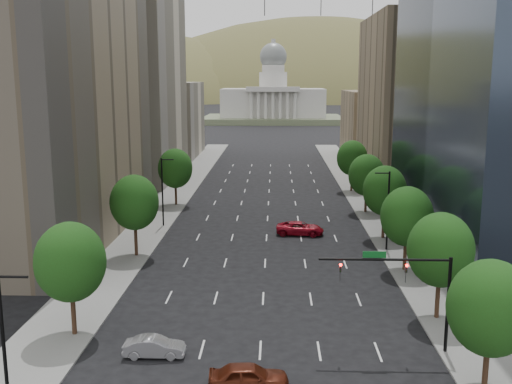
# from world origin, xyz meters

# --- Properties ---
(sidewalk_left) EXTENTS (6.00, 200.00, 0.15)m
(sidewalk_left) POSITION_xyz_m (-15.50, 60.00, 0.07)
(sidewalk_left) COLOR slate
(sidewalk_left) RESTS_ON ground
(sidewalk_right) EXTENTS (6.00, 200.00, 0.15)m
(sidewalk_right) POSITION_xyz_m (15.50, 60.00, 0.07)
(sidewalk_right) COLOR slate
(sidewalk_right) RESTS_ON ground
(midrise_cream_left) EXTENTS (14.00, 30.00, 35.00)m
(midrise_cream_left) POSITION_xyz_m (-25.00, 103.00, 17.50)
(midrise_cream_left) COLOR beige
(midrise_cream_left) RESTS_ON ground
(filler_left) EXTENTS (14.00, 26.00, 18.00)m
(filler_left) POSITION_xyz_m (-25.00, 136.00, 9.00)
(filler_left) COLOR beige
(filler_left) RESTS_ON ground
(parking_tan_right) EXTENTS (14.00, 30.00, 30.00)m
(parking_tan_right) POSITION_xyz_m (25.00, 100.00, 15.00)
(parking_tan_right) COLOR #8C7759
(parking_tan_right) RESTS_ON ground
(filler_right) EXTENTS (14.00, 26.00, 16.00)m
(filler_right) POSITION_xyz_m (25.00, 133.00, 8.00)
(filler_right) COLOR #8C7759
(filler_right) RESTS_ON ground
(tree_right_0) EXTENTS (5.20, 5.20, 8.39)m
(tree_right_0) POSITION_xyz_m (14.00, 25.00, 5.39)
(tree_right_0) COLOR #382316
(tree_right_0) RESTS_ON ground
(tree_right_1) EXTENTS (5.20, 5.20, 8.75)m
(tree_right_1) POSITION_xyz_m (14.00, 36.00, 5.75)
(tree_right_1) COLOR #382316
(tree_right_1) RESTS_ON ground
(tree_right_2) EXTENTS (5.20, 5.20, 8.61)m
(tree_right_2) POSITION_xyz_m (14.00, 48.00, 5.60)
(tree_right_2) COLOR #382316
(tree_right_2) RESTS_ON ground
(tree_right_3) EXTENTS (5.20, 5.20, 8.89)m
(tree_right_3) POSITION_xyz_m (14.00, 60.00, 5.89)
(tree_right_3) COLOR #382316
(tree_right_3) RESTS_ON ground
(tree_right_4) EXTENTS (5.20, 5.20, 8.46)m
(tree_right_4) POSITION_xyz_m (14.00, 74.00, 5.46)
(tree_right_4) COLOR #382316
(tree_right_4) RESTS_ON ground
(tree_right_5) EXTENTS (5.20, 5.20, 8.75)m
(tree_right_5) POSITION_xyz_m (14.00, 90.00, 5.75)
(tree_right_5) COLOR #382316
(tree_right_5) RESTS_ON ground
(tree_left_0) EXTENTS (5.20, 5.20, 8.75)m
(tree_left_0) POSITION_xyz_m (-14.00, 32.00, 5.75)
(tree_left_0) COLOR #382316
(tree_left_0) RESTS_ON ground
(tree_left_1) EXTENTS (5.20, 5.20, 8.97)m
(tree_left_1) POSITION_xyz_m (-14.00, 52.00, 5.96)
(tree_left_1) COLOR #382316
(tree_left_1) RESTS_ON ground
(tree_left_2) EXTENTS (5.20, 5.20, 8.68)m
(tree_left_2) POSITION_xyz_m (-14.00, 78.00, 5.68)
(tree_left_2) COLOR #382316
(tree_left_2) RESTS_ON ground
(streetlight_rn) EXTENTS (1.70, 0.20, 9.00)m
(streetlight_rn) POSITION_xyz_m (13.44, 55.00, 4.84)
(streetlight_rn) COLOR black
(streetlight_rn) RESTS_ON ground
(streetlight_ls) EXTENTS (1.70, 0.20, 9.00)m
(streetlight_ls) POSITION_xyz_m (-13.44, 20.00, 4.84)
(streetlight_ls) COLOR black
(streetlight_ls) RESTS_ON ground
(streetlight_ln) EXTENTS (1.70, 0.20, 9.00)m
(streetlight_ln) POSITION_xyz_m (-13.44, 65.00, 4.84)
(streetlight_ln) COLOR black
(streetlight_ln) RESTS_ON ground
(traffic_signal) EXTENTS (9.12, 0.40, 7.38)m
(traffic_signal) POSITION_xyz_m (10.53, 30.00, 5.17)
(traffic_signal) COLOR black
(traffic_signal) RESTS_ON ground
(capitol) EXTENTS (60.00, 40.00, 35.20)m
(capitol) POSITION_xyz_m (0.00, 249.71, 8.58)
(capitol) COLOR #596647
(capitol) RESTS_ON ground
(foothills) EXTENTS (720.00, 413.00, 263.00)m
(foothills) POSITION_xyz_m (34.67, 599.39, -37.78)
(foothills) COLOR brown
(foothills) RESTS_ON ground
(car_maroon) EXTENTS (5.11, 2.37, 1.70)m
(car_maroon) POSITION_xyz_m (-0.59, 24.60, 0.85)
(car_maroon) COLOR #4E1A0D
(car_maroon) RESTS_ON ground
(car_silver) EXTENTS (4.27, 1.53, 1.40)m
(car_silver) POSITION_xyz_m (-7.31, 28.84, 0.70)
(car_silver) COLOR #98979C
(car_silver) RESTS_ON ground
(car_red_far) EXTENTS (6.04, 3.19, 1.62)m
(car_red_far) POSITION_xyz_m (4.11, 61.59, 0.81)
(car_red_far) COLOR maroon
(car_red_far) RESTS_ON ground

